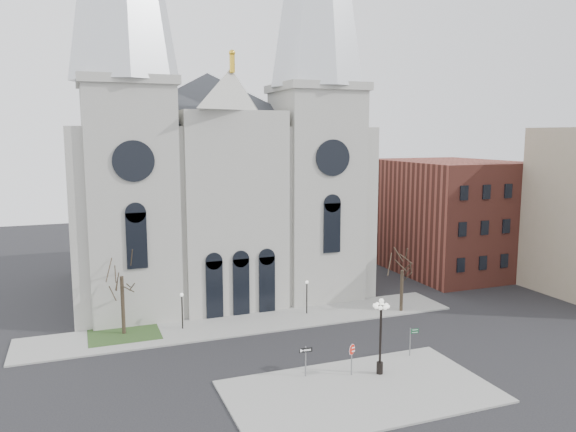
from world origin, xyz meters
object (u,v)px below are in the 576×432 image
object	(u,v)px
one_way_sign	(306,356)
street_name_sign	(411,339)
globe_lamp	(381,327)
stop_sign	(352,353)

from	to	relation	value
one_way_sign	street_name_sign	world-z (taller)	one_way_sign
one_way_sign	globe_lamp	bearing A→B (deg)	-11.76
globe_lamp	stop_sign	bearing A→B (deg)	165.88
street_name_sign	globe_lamp	bearing A→B (deg)	-144.46
stop_sign	globe_lamp	size ratio (longest dim) A/B	0.42
stop_sign	one_way_sign	xyz separation A→B (m)	(-3.16, 0.98, -0.18)
globe_lamp	one_way_sign	bearing A→B (deg)	163.95
one_way_sign	street_name_sign	bearing A→B (deg)	8.02
stop_sign	street_name_sign	size ratio (longest dim) A/B	1.06
stop_sign	one_way_sign	size ratio (longest dim) A/B	1.05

